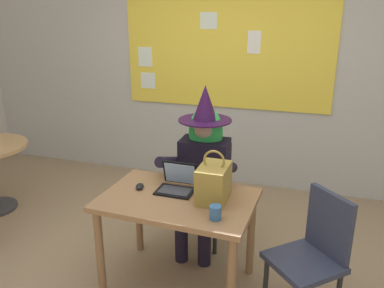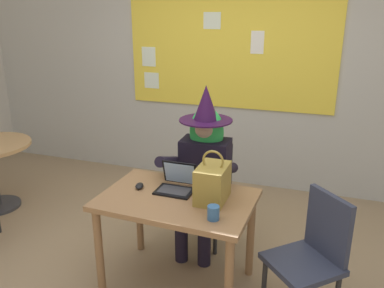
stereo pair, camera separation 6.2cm
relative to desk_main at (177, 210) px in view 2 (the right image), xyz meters
The scene contains 10 objects.
ground_plane 0.65m from the desk_main, 165.89° to the left, with size 24.00×24.00×0.00m, color #937A5B.
wall_back_bulletin 2.24m from the desk_main, 94.12° to the left, with size 6.66×2.25×2.95m.
desk_main is the anchor object (origin of this frame).
chair_at_desk 0.74m from the desk_main, 88.95° to the left, with size 0.44×0.44×0.91m.
person_costumed 0.63m from the desk_main, 88.99° to the left, with size 0.61×0.70×1.45m.
laptop 0.20m from the desk_main, 112.08° to the left, with size 0.28×0.25×0.20m.
computer_mouse 0.36m from the desk_main, behind, with size 0.06×0.10×0.03m, color black.
handbag 0.36m from the desk_main, 10.09° to the left, with size 0.20×0.30×0.38m.
coffee_mug 0.43m from the desk_main, 32.95° to the right, with size 0.08×0.08×0.10m, color #336099.
chair_extra_corner 0.99m from the desk_main, ahead, with size 0.59×0.59×0.90m.
Camera 2 is at (1.11, -2.45, 2.03)m, focal length 36.92 mm.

